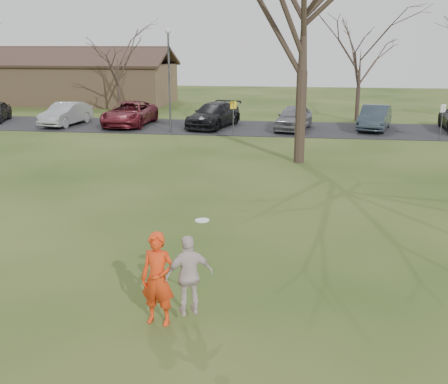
{
  "coord_description": "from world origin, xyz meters",
  "views": [
    {
      "loc": [
        1.98,
        -9.95,
        5.44
      ],
      "look_at": [
        0.0,
        4.0,
        1.5
      ],
      "focal_mm": 42.98,
      "sensor_mm": 36.0,
      "label": 1
    }
  ],
  "objects": [
    {
      "name": "player_defender",
      "position": [
        -0.67,
        -0.55,
        0.96
      ],
      "size": [
        0.75,
        0.55,
        1.91
      ],
      "primitive_type": "imported",
      "rotation": [
        0.0,
        0.0,
        -0.14
      ],
      "color": "red",
      "rests_on": "ground"
    },
    {
      "name": "catching_play",
      "position": [
        -0.04,
        -0.52,
        1.06
      ],
      "size": [
        1.03,
        0.77,
        1.98
      ],
      "color": "beige",
      "rests_on": "ground"
    },
    {
      "name": "parking_strip",
      "position": [
        0.0,
        25.0,
        0.02
      ],
      "size": [
        62.0,
        6.5,
        0.04
      ],
      "primitive_type": "cube",
      "color": "black",
      "rests_on": "ground"
    },
    {
      "name": "big_tree",
      "position": [
        2.0,
        15.0,
        7.0
      ],
      "size": [
        9.0,
        9.0,
        14.0
      ],
      "primitive_type": null,
      "color": "#352821",
      "rests_on": "ground"
    },
    {
      "name": "small_tree_row",
      "position": [
        4.38,
        30.06,
        3.89
      ],
      "size": [
        55.0,
        5.9,
        8.5
      ],
      "color": "#352821",
      "rests_on": "ground"
    },
    {
      "name": "sign_white",
      "position": [
        10.0,
        22.0,
        1.45
      ],
      "size": [
        0.35,
        0.35,
        2.08
      ],
      "color": "#47474C",
      "rests_on": "ground"
    },
    {
      "name": "building",
      "position": [
        -20.0,
        38.0,
        1.93
      ],
      "size": [
        20.6,
        8.5,
        5.14
      ],
      "color": "#8C6D4C",
      "rests_on": "ground"
    },
    {
      "name": "sign_yellow",
      "position": [
        -2.0,
        22.0,
        1.45
      ],
      "size": [
        0.35,
        0.35,
        2.08
      ],
      "color": "#47474C",
      "rests_on": "ground"
    },
    {
      "name": "car_3",
      "position": [
        -3.68,
        25.03,
        0.82
      ],
      "size": [
        3.5,
        5.79,
        1.57
      ],
      "primitive_type": "imported",
      "rotation": [
        0.0,
        0.0,
        -0.26
      ],
      "color": "black",
      "rests_on": "parking_strip"
    },
    {
      "name": "car_5",
      "position": [
        6.72,
        25.34,
        0.81
      ],
      "size": [
        2.74,
        4.93,
        1.54
      ],
      "primitive_type": "imported",
      "rotation": [
        0.0,
        0.0,
        -0.25
      ],
      "color": "#29333D",
      "rests_on": "parking_strip"
    },
    {
      "name": "car_4",
      "position": [
        1.59,
        24.57,
        0.82
      ],
      "size": [
        2.67,
        4.85,
        1.56
      ],
      "primitive_type": "imported",
      "rotation": [
        0.0,
        0.0,
        -0.19
      ],
      "color": "slate",
      "rests_on": "parking_strip"
    },
    {
      "name": "car_1",
      "position": [
        -13.69,
        24.41,
        0.8
      ],
      "size": [
        2.18,
        4.78,
        1.52
      ],
      "primitive_type": "imported",
      "rotation": [
        0.0,
        0.0,
        -0.13
      ],
      "color": "gray",
      "rests_on": "parking_strip"
    },
    {
      "name": "ground",
      "position": [
        0.0,
        0.0,
        0.0
      ],
      "size": [
        120.0,
        120.0,
        0.0
      ],
      "primitive_type": "plane",
      "color": "#1E380F",
      "rests_on": "ground"
    },
    {
      "name": "car_2",
      "position": [
        -9.39,
        24.92,
        0.84
      ],
      "size": [
        2.68,
        5.75,
        1.59
      ],
      "primitive_type": "imported",
      "rotation": [
        0.0,
        0.0,
        -0.01
      ],
      "color": "maroon",
      "rests_on": "parking_strip"
    },
    {
      "name": "lamp_post",
      "position": [
        -6.0,
        22.5,
        3.97
      ],
      "size": [
        0.34,
        0.34,
        6.27
      ],
      "color": "#47474C",
      "rests_on": "ground"
    }
  ]
}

